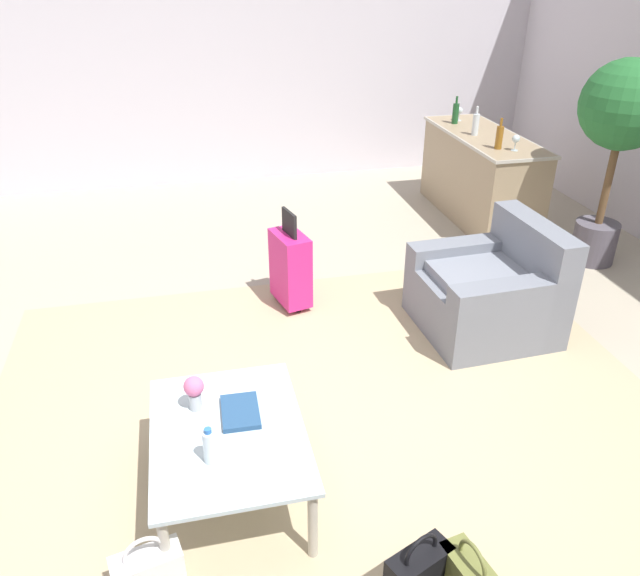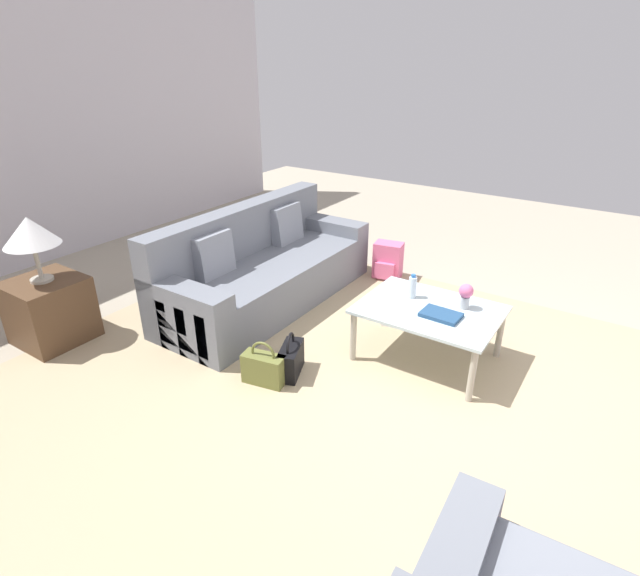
% 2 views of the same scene
% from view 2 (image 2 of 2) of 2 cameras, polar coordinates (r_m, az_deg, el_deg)
% --- Properties ---
extents(ground_plane, '(12.00, 12.00, 0.00)m').
position_cam_2_polar(ground_plane, '(3.73, 14.60, -13.11)').
color(ground_plane, '#A89E89').
extents(wall_right, '(0.12, 8.00, 3.10)m').
position_cam_2_polar(wall_right, '(6.56, -31.44, 15.52)').
color(wall_right, silver).
rests_on(wall_right, ground).
extents(area_rug, '(5.20, 4.40, 0.01)m').
position_cam_2_polar(area_rug, '(3.75, 4.76, -11.85)').
color(area_rug, tan).
rests_on(area_rug, ground).
extents(couch, '(0.90, 2.38, 0.93)m').
position_cam_2_polar(couch, '(4.97, -6.72, 1.94)').
color(couch, slate).
rests_on(couch, ground).
extents(coffee_table, '(1.06, 0.80, 0.46)m').
position_cam_2_polar(coffee_table, '(4.02, 12.38, -2.95)').
color(coffee_table, silver).
rests_on(coffee_table, ground).
extents(water_bottle, '(0.06, 0.06, 0.20)m').
position_cam_2_polar(water_bottle, '(4.10, 10.52, 0.12)').
color(water_bottle, silver).
rests_on(water_bottle, coffee_table).
extents(coffee_table_book, '(0.30, 0.21, 0.03)m').
position_cam_2_polar(coffee_table_book, '(3.88, 13.65, -2.99)').
color(coffee_table_book, navy).
rests_on(coffee_table_book, coffee_table).
extents(flower_vase, '(0.11, 0.11, 0.21)m').
position_cam_2_polar(flower_vase, '(4.01, 16.32, -0.67)').
color(flower_vase, '#B2B7BC').
rests_on(flower_vase, coffee_table).
extents(side_table, '(0.56, 0.56, 0.56)m').
position_cam_2_polar(side_table, '(4.83, -28.46, -2.26)').
color(side_table, '#513823').
rests_on(side_table, ground).
extents(table_lamp, '(0.43, 0.43, 0.55)m').
position_cam_2_polar(table_lamp, '(4.59, -30.25, 5.53)').
color(table_lamp, '#ADA899').
rests_on(table_lamp, side_table).
extents(handbag_black, '(0.25, 0.35, 0.36)m').
position_cam_2_polar(handbag_black, '(3.88, -3.36, -8.16)').
color(handbag_black, black).
rests_on(handbag_black, ground).
extents(handbag_white, '(0.21, 0.34, 0.36)m').
position_cam_2_polar(handbag_white, '(4.67, 8.37, -2.21)').
color(handbag_white, white).
rests_on(handbag_white, ground).
extents(handbag_olive, '(0.34, 0.20, 0.36)m').
position_cam_2_polar(handbag_olive, '(3.80, -6.44, -9.09)').
color(handbag_olive, olive).
rests_on(handbag_olive, ground).
extents(backpack_pink, '(0.33, 0.29, 0.40)m').
position_cam_2_polar(backpack_pink, '(5.54, 7.74, 3.06)').
color(backpack_pink, pink).
rests_on(backpack_pink, ground).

